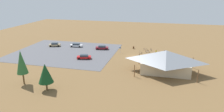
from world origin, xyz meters
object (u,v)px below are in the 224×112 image
object	(u,v)px
pine_west	(45,73)
car_tan_front_row	(55,45)
bicycle_orange_front_row	(163,56)
bike_pavilion	(166,60)
bicycle_purple_near_porch	(145,49)
bicycle_silver_yard_right	(151,50)
car_maroon_inner_stall	(102,47)
lot_sign	(120,49)
car_red_near_entry	(84,57)
pine_center	(21,62)
bicycle_black_edge_north	(174,60)
car_white_second_row	(76,45)
bicycle_blue_near_sign	(148,52)
bicycle_teal_edge_south	(159,59)
visitor_at_bikes	(156,52)
trash_bin	(134,48)
visitor_by_pavilion	(164,52)
bicycle_white_yard_front	(141,53)

from	to	relation	value
pine_west	car_tan_front_row	xyz separation A→B (m)	(17.17, -34.90, -3.25)
pine_west	bicycle_orange_front_row	distance (m)	40.05
bike_pavilion	pine_west	xyz separation A→B (m)	(25.55, 17.42, 0.54)
bicycle_purple_near_porch	car_tan_front_row	bearing A→B (deg)	4.95
bicycle_silver_yard_right	car_maroon_inner_stall	distance (m)	18.35
lot_sign	car_red_near_entry	bearing A→B (deg)	43.56
pine_center	bicycle_purple_near_porch	xyz separation A→B (m)	(-25.39, -36.43, -5.11)
bike_pavilion	bicycle_black_edge_north	size ratio (longest dim) A/B	8.97
bicycle_silver_yard_right	car_white_second_row	distance (m)	29.12
lot_sign	bicycle_orange_front_row	xyz separation A→B (m)	(-14.99, 1.18, -1.04)
bicycle_blue_near_sign	pine_center	bearing A→B (deg)	51.72
bike_pavilion	bicycle_teal_edge_south	size ratio (longest dim) A/B	9.87
bike_pavilion	pine_center	distance (m)	36.25
lot_sign	visitor_at_bikes	world-z (taller)	lot_sign
bicycle_black_edge_north	bicycle_orange_front_row	distance (m)	4.60
car_maroon_inner_stall	bicycle_purple_near_porch	bearing A→B (deg)	-169.98
trash_bin	lot_sign	world-z (taller)	lot_sign
pine_west	lot_sign	bearing A→B (deg)	-107.23
visitor_by_pavilion	pine_west	bearing A→B (deg)	53.13
pine_center	car_tan_front_row	xyz separation A→B (m)	(10.20, -33.35, -4.71)
trash_bin	bicycle_white_yard_front	distance (m)	6.75
bicycle_purple_near_porch	bicycle_teal_edge_south	distance (m)	11.35
bike_pavilion	bicycle_black_edge_north	world-z (taller)	bike_pavilion
bicycle_teal_edge_south	car_maroon_inner_stall	size ratio (longest dim) A/B	0.32
visitor_by_pavilion	car_maroon_inner_stall	bearing A→B (deg)	-3.52
trash_bin	car_tan_front_row	world-z (taller)	car_tan_front_row
pine_west	car_white_second_row	distance (m)	37.37
bicycle_teal_edge_south	car_tan_front_row	bearing A→B (deg)	-9.65
pine_center	pine_west	xyz separation A→B (m)	(-6.97, 1.55, -1.46)
visitor_at_bikes	bicycle_blue_near_sign	bearing A→B (deg)	-27.17
bicycle_silver_yard_right	car_red_near_entry	xyz separation A→B (m)	(20.50, 15.29, 0.40)
lot_sign	bicycle_blue_near_sign	distance (m)	9.97
bike_pavilion	car_tan_front_row	xyz separation A→B (m)	(42.72, -17.47, -2.71)
pine_west	visitor_by_pavilion	size ratio (longest dim) A/B	3.47
bicycle_purple_near_porch	car_white_second_row	distance (m)	27.03
bike_pavilion	pine_center	xyz separation A→B (m)	(32.53, 15.87, 2.00)
pine_west	car_red_near_entry	world-z (taller)	pine_west
bicycle_orange_front_row	bicycle_purple_near_porch	bearing A→B (deg)	-46.37
bicycle_blue_near_sign	bicycle_purple_near_porch	xyz separation A→B (m)	(1.09, -2.88, -0.03)
bike_pavilion	bicycle_black_edge_north	distance (m)	11.29
bike_pavilion	car_white_second_row	size ratio (longest dim) A/B	3.24
bicycle_orange_front_row	bicycle_silver_yard_right	bearing A→B (deg)	-57.13
pine_center	lot_sign	bearing A→B (deg)	-118.93
bicycle_teal_edge_south	car_maroon_inner_stall	world-z (taller)	car_maroon_inner_stall
lot_sign	bicycle_orange_front_row	distance (m)	15.07
pine_west	bicycle_teal_edge_south	xyz separation A→B (m)	(-23.73, -27.95, -3.67)
car_red_near_entry	trash_bin	bearing A→B (deg)	-130.06
visitor_at_bikes	car_red_near_entry	bearing A→B (deg)	25.79
bicycle_purple_near_porch	pine_center	bearing A→B (deg)	55.13
bicycle_blue_near_sign	car_tan_front_row	world-z (taller)	car_tan_front_row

